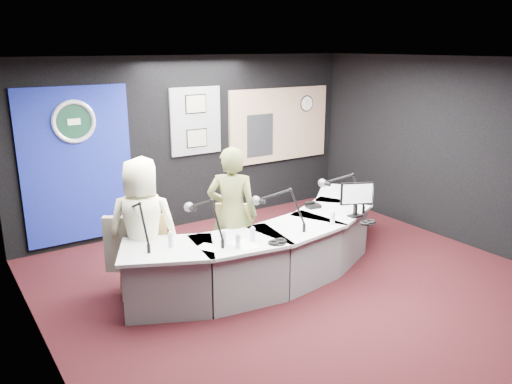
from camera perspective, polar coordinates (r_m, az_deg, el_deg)
ground at (r=6.61m, az=5.37°, el=-10.55°), size 6.00×6.00×0.00m
ceiling at (r=5.92m, az=6.09°, el=14.48°), size 6.00×6.00×0.02m
wall_back at (r=8.59m, az=-7.03°, el=5.52°), size 6.00×0.02×2.80m
wall_left at (r=4.89m, az=-22.84°, el=-3.79°), size 0.02×6.00×2.80m
wall_right at (r=8.30m, az=22.05°, el=4.09°), size 0.02×6.00×2.80m
broadcast_desk at (r=6.83m, az=2.22°, el=-6.15°), size 4.50×1.90×0.75m
backdrop_panel at (r=7.95m, az=-19.22°, el=2.78°), size 1.60×0.05×2.30m
agency_seal at (r=7.80m, az=-19.58°, el=7.37°), size 0.63×0.07×0.63m
seal_center at (r=7.81m, az=-19.59°, el=7.37°), size 0.48×0.01×0.48m
pinboard at (r=8.53m, az=-6.72°, el=7.83°), size 0.90×0.04×1.10m
framed_photo_upper at (r=8.47m, az=-6.69°, el=9.69°), size 0.34×0.02×0.27m
framed_photo_lower at (r=8.55m, az=-6.57°, el=5.96°), size 0.34×0.02×0.27m
booth_window_frame at (r=9.44m, az=2.62°, el=7.49°), size 2.12×0.06×1.32m
booth_glow at (r=9.44m, az=2.66°, el=7.48°), size 2.00×0.02×1.20m
equipment_rack at (r=9.19m, az=0.44°, el=6.32°), size 0.55×0.02×0.75m
wall_clock at (r=9.74m, az=5.65°, el=9.76°), size 0.28×0.01×0.28m
armchair_left at (r=6.40m, az=-12.23°, el=-7.50°), size 0.68×0.68×0.87m
armchair_right at (r=6.63m, az=-2.61°, el=-5.50°), size 0.81×0.81×1.04m
draped_jacket at (r=6.47m, az=-14.34°, el=-5.64°), size 0.47×0.37×0.70m
person_man at (r=6.25m, az=-12.46°, el=-3.93°), size 1.00×0.91×1.72m
person_woman at (r=6.51m, az=-2.65°, el=-2.54°), size 0.76×0.74×1.76m
computer_monitor at (r=6.88m, az=11.07°, el=-0.15°), size 0.42×0.22×0.31m
desk_phone at (r=7.25m, az=6.38°, el=-1.54°), size 0.21×0.18×0.05m
headphones_near at (r=6.72m, az=12.33°, el=-3.31°), size 0.20×0.20×0.03m
headphones_far at (r=5.94m, az=2.38°, el=-5.54°), size 0.23×0.23×0.04m
paper_stack at (r=5.84m, az=-5.18°, el=-6.16°), size 0.30×0.33×0.00m
notepad at (r=5.90m, az=-1.28°, el=-5.88°), size 0.25×0.34×0.00m
boom_mic_a at (r=5.97m, az=-13.15°, el=-2.99°), size 0.16×0.74×0.60m
boom_mic_b at (r=5.95m, az=-5.69°, el=-2.71°), size 0.23×0.73×0.60m
boom_mic_c at (r=6.30m, az=2.67°, el=-1.57°), size 0.51×0.60×0.60m
boom_mic_d at (r=7.13m, az=9.63°, el=0.34°), size 0.39×0.68×0.60m
water_bottles at (r=6.46m, az=3.71°, el=-3.09°), size 3.10×0.56×0.18m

